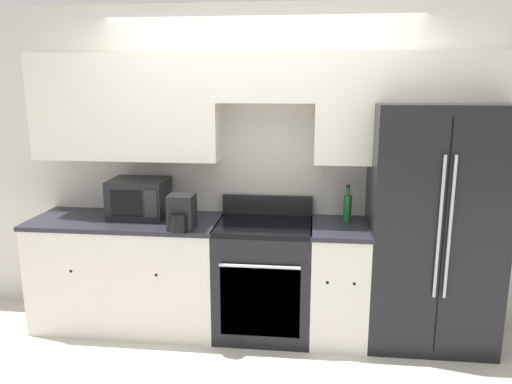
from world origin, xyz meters
name	(u,v)px	position (x,y,z in m)	size (l,w,h in m)	color
ground_plane	(251,349)	(0.00, 0.00, 0.00)	(12.00, 12.00, 0.00)	beige
wall_back	(259,142)	(0.00, 0.58, 1.52)	(8.00, 0.39, 2.60)	beige
lower_cabinets_left	(129,272)	(-1.06, 0.31, 0.46)	(1.53, 0.64, 0.91)	silver
lower_cabinets_right	(338,281)	(0.65, 0.31, 0.46)	(0.45, 0.64, 0.91)	silver
oven_range	(264,277)	(0.06, 0.31, 0.46)	(0.75, 0.65, 1.07)	black
refrigerator	(430,225)	(1.34, 0.38, 0.92)	(0.94, 0.80, 1.85)	black
microwave	(139,198)	(-0.97, 0.39, 1.07)	(0.45, 0.36, 0.31)	black
bottle	(347,207)	(0.71, 0.43, 1.03)	(0.06, 0.06, 0.30)	#195928
paper_towel_holder	(181,213)	(-0.54, 0.10, 1.03)	(0.19, 0.27, 0.26)	black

